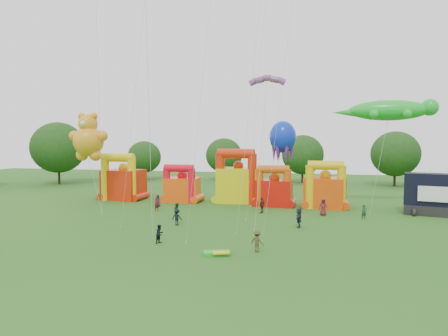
% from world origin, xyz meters
% --- Properties ---
extents(ground, '(160.00, 160.00, 0.00)m').
position_xyz_m(ground, '(0.00, 0.00, 0.00)').
color(ground, '#235718').
rests_on(ground, ground).
extents(tree_ring, '(125.55, 127.67, 12.07)m').
position_xyz_m(tree_ring, '(-1.20, 0.62, 6.26)').
color(tree_ring, '#352314').
rests_on(tree_ring, ground).
extents(bouncy_castle_0, '(5.77, 4.85, 6.74)m').
position_xyz_m(bouncy_castle_0, '(-16.30, 28.26, 2.55)').
color(bouncy_castle_0, red).
rests_on(bouncy_castle_0, ground).
extents(bouncy_castle_1, '(4.91, 4.08, 5.28)m').
position_xyz_m(bouncy_castle_1, '(-7.29, 28.21, 2.03)').
color(bouncy_castle_1, '#F14C0D').
rests_on(bouncy_castle_1, ground).
extents(bouncy_castle_2, '(5.98, 4.94, 7.42)m').
position_xyz_m(bouncy_castle_2, '(0.42, 29.55, 2.80)').
color(bouncy_castle_2, '#D6CD0B').
rests_on(bouncy_castle_2, ground).
extents(bouncy_castle_3, '(4.64, 3.77, 5.39)m').
position_xyz_m(bouncy_castle_3, '(5.63, 27.51, 2.07)').
color(bouncy_castle_3, red).
rests_on(bouncy_castle_3, ground).
extents(bouncy_castle_4, '(5.51, 4.73, 6.02)m').
position_xyz_m(bouncy_castle_4, '(12.08, 27.66, 2.30)').
color(bouncy_castle_4, '#DA440B').
rests_on(bouncy_castle_4, ground).
extents(stage_trailer, '(7.76, 4.36, 4.81)m').
position_xyz_m(stage_trailer, '(24.67, 25.37, 2.31)').
color(stage_trailer, black).
rests_on(stage_trailer, ground).
extents(teddy_bear_kite, '(7.17, 6.45, 12.28)m').
position_xyz_m(teddy_bear_kite, '(-16.89, 21.37, 5.39)').
color(teddy_bear_kite, orange).
rests_on(teddy_bear_kite, ground).
extents(gecko_kite, '(12.60, 7.72, 13.74)m').
position_xyz_m(gecko_kite, '(18.80, 27.88, 7.97)').
color(gecko_kite, green).
rests_on(gecko_kite, ground).
extents(octopus_kite, '(5.55, 7.91, 11.33)m').
position_xyz_m(octopus_kite, '(5.10, 29.83, 4.94)').
color(octopus_kite, '#0D2DC4').
rests_on(octopus_kite, ground).
extents(parafoil_kites, '(25.47, 13.10, 28.92)m').
position_xyz_m(parafoil_kites, '(-9.72, 15.71, 13.48)').
color(parafoil_kites, red).
rests_on(parafoil_kites, ground).
extents(diamond_kites, '(16.81, 17.01, 38.58)m').
position_xyz_m(diamond_kites, '(1.93, 14.04, 16.54)').
color(diamond_kites, red).
rests_on(diamond_kites, ground).
extents(folded_kite_bundle, '(2.22, 1.61, 0.31)m').
position_xyz_m(folded_kite_bundle, '(3.91, 4.29, 0.14)').
color(folded_kite_bundle, green).
rests_on(folded_kite_bundle, ground).
extents(spectator_0, '(0.75, 0.50, 1.53)m').
position_xyz_m(spectator_0, '(-8.91, 23.59, 0.77)').
color(spectator_0, '#23273B').
rests_on(spectator_0, ground).
extents(spectator_1, '(0.74, 0.73, 1.72)m').
position_xyz_m(spectator_1, '(-7.77, 20.54, 0.86)').
color(spectator_1, '#54181B').
rests_on(spectator_1, ground).
extents(spectator_2, '(0.96, 1.07, 1.80)m').
position_xyz_m(spectator_2, '(-3.59, 16.18, 0.90)').
color(spectator_2, '#163826').
rests_on(spectator_2, ground).
extents(spectator_3, '(1.12, 0.71, 1.66)m').
position_xyz_m(spectator_3, '(-2.60, 13.40, 0.83)').
color(spectator_3, black).
rests_on(spectator_3, ground).
extents(spectator_4, '(0.82, 1.18, 1.85)m').
position_xyz_m(spectator_4, '(4.78, 22.14, 0.93)').
color(spectator_4, '#3C2F18').
rests_on(spectator_4, ground).
extents(spectator_5, '(0.60, 1.78, 1.91)m').
position_xyz_m(spectator_5, '(9.39, 15.19, 0.95)').
color(spectator_5, '#222438').
rests_on(spectator_5, ground).
extents(spectator_6, '(0.95, 0.62, 1.94)m').
position_xyz_m(spectator_6, '(11.80, 22.03, 0.97)').
color(spectator_6, maroon).
rests_on(spectator_6, ground).
extents(spectator_7, '(0.69, 0.60, 1.58)m').
position_xyz_m(spectator_7, '(16.09, 21.05, 0.79)').
color(spectator_7, '#1A4122').
rests_on(spectator_7, ground).
extents(spectator_8, '(0.80, 0.91, 1.58)m').
position_xyz_m(spectator_8, '(-1.58, 6.42, 0.79)').
color(spectator_8, black).
rests_on(spectator_8, ground).
extents(spectator_9, '(1.22, 0.94, 1.67)m').
position_xyz_m(spectator_9, '(6.70, 5.75, 0.84)').
color(spectator_9, '#453B1B').
rests_on(spectator_9, ground).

